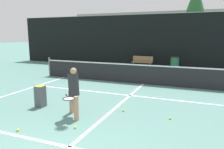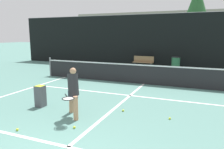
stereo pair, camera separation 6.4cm
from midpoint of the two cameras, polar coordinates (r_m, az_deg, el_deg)
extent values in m
cube|color=white|center=(4.98, -11.03, -18.10)|extent=(11.00, 0.10, 0.01)
cube|color=white|center=(8.64, 4.95, -5.48)|extent=(8.25, 0.10, 0.01)
cube|color=white|center=(7.67, 2.51, -7.52)|extent=(0.10, 6.49, 0.01)
cube|color=white|center=(10.07, -22.43, -3.93)|extent=(0.10, 7.49, 0.01)
cylinder|color=slate|center=(13.00, -15.67, 1.96)|extent=(0.09, 0.09, 1.07)
cube|color=#232326|center=(10.57, 8.55, 0.02)|extent=(11.00, 0.02, 0.95)
cube|color=white|center=(10.50, 8.61, 2.41)|extent=(11.00, 0.03, 0.06)
cube|color=black|center=(15.85, 13.61, 8.39)|extent=(24.00, 0.06, 3.75)
cylinder|color=slate|center=(15.90, 13.91, 15.23)|extent=(24.00, 0.04, 0.04)
cylinder|color=tan|center=(6.21, -9.16, -8.71)|extent=(0.13, 0.13, 0.69)
cylinder|color=tan|center=(6.78, -10.31, -6.67)|extent=(0.25, 0.25, 0.80)
cylinder|color=#1E234C|center=(6.42, -9.86, -5.19)|extent=(0.28, 0.28, 0.21)
cylinder|color=#262628|center=(6.29, -9.84, -2.58)|extent=(0.38, 0.38, 0.69)
sphere|color=tan|center=(6.17, -9.87, 0.92)|extent=(0.18, 0.18, 0.18)
cylinder|color=#262628|center=(6.18, -11.59, -5.39)|extent=(0.23, 0.24, 0.03)
torus|color=#262628|center=(5.89, -11.06, -6.18)|extent=(0.48, 0.48, 0.02)
cylinder|color=beige|center=(5.89, -11.06, -6.18)|extent=(0.37, 0.37, 0.01)
sphere|color=#D1E033|center=(6.07, -23.22, -13.07)|extent=(0.07, 0.07, 0.07)
sphere|color=#D1E033|center=(6.49, 15.13, -11.01)|extent=(0.07, 0.07, 0.07)
sphere|color=#D1E033|center=(6.90, 3.19, -9.35)|extent=(0.07, 0.07, 0.07)
sphere|color=#D1E033|center=(5.80, -9.50, -13.44)|extent=(0.07, 0.07, 0.07)
cube|color=#4C4C51|center=(7.62, -17.97, -5.43)|extent=(0.28, 0.28, 0.70)
cube|color=#D1E033|center=(7.54, -18.11, -3.01)|extent=(0.25, 0.25, 0.06)
cube|color=olive|center=(15.37, 8.18, 3.14)|extent=(1.46, 0.45, 0.04)
cube|color=olive|center=(15.52, 8.41, 3.99)|extent=(1.45, 0.13, 0.42)
cube|color=#333338|center=(15.58, 6.14, 2.47)|extent=(0.06, 0.32, 0.44)
cube|color=#333338|center=(15.24, 10.23, 2.18)|extent=(0.06, 0.32, 0.44)
cylinder|color=#28603D|center=(14.88, 16.40, 2.60)|extent=(0.54, 0.54, 0.89)
cylinder|color=black|center=(14.82, 16.49, 4.38)|extent=(0.57, 0.57, 0.04)
cube|color=black|center=(19.93, 22.48, 4.06)|extent=(1.67, 3.95, 0.84)
cube|color=#1E2328|center=(19.68, 22.62, 6.04)|extent=(1.41, 2.37, 0.56)
cylinder|color=black|center=(21.22, 24.51, 3.92)|extent=(0.18, 0.60, 0.60)
cylinder|color=black|center=(18.71, 24.74, 3.15)|extent=(0.18, 0.60, 0.60)
cylinder|color=brown|center=(23.11, 20.78, 7.62)|extent=(0.28, 0.28, 2.99)
cone|color=#2D6633|center=(23.25, 21.37, 16.46)|extent=(2.69, 2.69, 4.18)
cube|color=gray|center=(35.45, 18.80, 10.78)|extent=(36.00, 2.40, 5.80)
camera|label=1|loc=(0.03, -89.77, 0.04)|focal=35.00mm
camera|label=2|loc=(0.03, 90.23, -0.04)|focal=35.00mm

